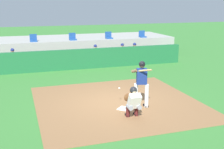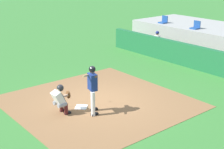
{
  "view_description": "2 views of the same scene",
  "coord_description": "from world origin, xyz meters",
  "px_view_note": "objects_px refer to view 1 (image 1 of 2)",
  "views": [
    {
      "loc": [
        -3.71,
        -10.62,
        3.95
      ],
      "look_at": [
        0.0,
        0.7,
        1.0
      ],
      "focal_mm": 47.25,
      "sensor_mm": 36.0,
      "label": 1
    },
    {
      "loc": [
        9.63,
        -7.19,
        5.18
      ],
      "look_at": [
        0.0,
        0.7,
        1.0
      ],
      "focal_mm": 53.33,
      "sensor_mm": 36.0,
      "label": 2
    }
  ],
  "objects_px": {
    "stadium_seat_1": "(33,39)",
    "stadium_seat_4": "(142,35)",
    "dugout_player_1": "(96,54)",
    "batter_at_plate": "(141,81)",
    "stadium_seat_2": "(73,38)",
    "home_plate": "(124,109)",
    "dugout_player_0": "(13,59)",
    "catcher_crouched": "(133,101)",
    "dugout_player_2": "(123,53)",
    "dugout_player_3": "(135,52)",
    "stadium_seat_3": "(109,37)"
  },
  "relations": [
    {
      "from": "stadium_seat_1",
      "to": "stadium_seat_4",
      "type": "relative_size",
      "value": 1.0
    },
    {
      "from": "dugout_player_1",
      "to": "stadium_seat_1",
      "type": "bearing_deg",
      "value": 151.15
    },
    {
      "from": "batter_at_plate",
      "to": "stadium_seat_2",
      "type": "xyz_separation_m",
      "value": [
        -0.69,
        10.14,
        0.5
      ]
    },
    {
      "from": "home_plate",
      "to": "dugout_player_0",
      "type": "xyz_separation_m",
      "value": [
        -3.94,
        8.14,
        0.65
      ]
    },
    {
      "from": "catcher_crouched",
      "to": "dugout_player_2",
      "type": "distance_m",
      "value": 9.46
    },
    {
      "from": "dugout_player_0",
      "to": "dugout_player_1",
      "type": "bearing_deg",
      "value": 0.0
    },
    {
      "from": "dugout_player_1",
      "to": "stadium_seat_4",
      "type": "xyz_separation_m",
      "value": [
        4.11,
        2.03,
        0.86
      ]
    },
    {
      "from": "home_plate",
      "to": "stadium_seat_1",
      "type": "xyz_separation_m",
      "value": [
        -2.6,
        10.18,
        1.51
      ]
    },
    {
      "from": "dugout_player_3",
      "to": "dugout_player_0",
      "type": "bearing_deg",
      "value": 180.0
    },
    {
      "from": "stadium_seat_3",
      "to": "home_plate",
      "type": "bearing_deg",
      "value": -104.33
    },
    {
      "from": "dugout_player_0",
      "to": "stadium_seat_2",
      "type": "relative_size",
      "value": 2.71
    },
    {
      "from": "catcher_crouched",
      "to": "dugout_player_3",
      "type": "xyz_separation_m",
      "value": [
        3.81,
        9.0,
        0.07
      ]
    },
    {
      "from": "dugout_player_1",
      "to": "stadium_seat_3",
      "type": "relative_size",
      "value": 2.71
    },
    {
      "from": "catcher_crouched",
      "to": "dugout_player_0",
      "type": "height_order",
      "value": "dugout_player_0"
    },
    {
      "from": "dugout_player_0",
      "to": "stadium_seat_4",
      "type": "bearing_deg",
      "value": 12.54
    },
    {
      "from": "stadium_seat_2",
      "to": "stadium_seat_3",
      "type": "xyz_separation_m",
      "value": [
        2.6,
        0.0,
        0.0
      ]
    },
    {
      "from": "dugout_player_1",
      "to": "stadium_seat_4",
      "type": "bearing_deg",
      "value": 26.36
    },
    {
      "from": "dugout_player_2",
      "to": "stadium_seat_4",
      "type": "bearing_deg",
      "value": 41.9
    },
    {
      "from": "dugout_player_2",
      "to": "stadium_seat_2",
      "type": "relative_size",
      "value": 2.71
    },
    {
      "from": "dugout_player_1",
      "to": "stadium_seat_2",
      "type": "bearing_deg",
      "value": 118.26
    },
    {
      "from": "dugout_player_3",
      "to": "stadium_seat_3",
      "type": "relative_size",
      "value": 2.71
    },
    {
      "from": "dugout_player_1",
      "to": "dugout_player_3",
      "type": "xyz_separation_m",
      "value": [
        2.71,
        0.0,
        0.0
      ]
    },
    {
      "from": "dugout_player_0",
      "to": "stadium_seat_1",
      "type": "relative_size",
      "value": 2.71
    },
    {
      "from": "dugout_player_1",
      "to": "dugout_player_2",
      "type": "xyz_separation_m",
      "value": [
        1.84,
        0.0,
        0.0
      ]
    },
    {
      "from": "stadium_seat_1",
      "to": "stadium_seat_2",
      "type": "height_order",
      "value": "same"
    },
    {
      "from": "home_plate",
      "to": "dugout_player_3",
      "type": "height_order",
      "value": "dugout_player_3"
    },
    {
      "from": "stadium_seat_2",
      "to": "stadium_seat_4",
      "type": "xyz_separation_m",
      "value": [
        5.2,
        0.0,
        0.0
      ]
    },
    {
      "from": "dugout_player_0",
      "to": "dugout_player_3",
      "type": "bearing_deg",
      "value": 0.0
    },
    {
      "from": "dugout_player_2",
      "to": "stadium_seat_2",
      "type": "bearing_deg",
      "value": 145.24
    },
    {
      "from": "home_plate",
      "to": "dugout_player_1",
      "type": "relative_size",
      "value": 0.34
    },
    {
      "from": "catcher_crouched",
      "to": "dugout_player_3",
      "type": "distance_m",
      "value": 9.77
    },
    {
      "from": "dugout_player_0",
      "to": "catcher_crouched",
      "type": "bearing_deg",
      "value": -66.34
    },
    {
      "from": "stadium_seat_2",
      "to": "dugout_player_3",
      "type": "bearing_deg",
      "value": -28.15
    },
    {
      "from": "dugout_player_0",
      "to": "batter_at_plate",
      "type": "bearing_deg",
      "value": -60.23
    },
    {
      "from": "dugout_player_3",
      "to": "stadium_seat_1",
      "type": "bearing_deg",
      "value": 162.37
    },
    {
      "from": "batter_at_plate",
      "to": "stadium_seat_2",
      "type": "relative_size",
      "value": 3.76
    },
    {
      "from": "dugout_player_3",
      "to": "stadium_seat_3",
      "type": "bearing_deg",
      "value": 120.58
    },
    {
      "from": "stadium_seat_2",
      "to": "stadium_seat_3",
      "type": "distance_m",
      "value": 2.6
    },
    {
      "from": "stadium_seat_2",
      "to": "stadium_seat_1",
      "type": "bearing_deg",
      "value": 180.0
    },
    {
      "from": "stadium_seat_1",
      "to": "stadium_seat_2",
      "type": "relative_size",
      "value": 1.0
    },
    {
      "from": "batter_at_plate",
      "to": "dugout_player_1",
      "type": "height_order",
      "value": "batter_at_plate"
    },
    {
      "from": "dugout_player_1",
      "to": "dugout_player_2",
      "type": "bearing_deg",
      "value": 0.0
    },
    {
      "from": "stadium_seat_1",
      "to": "catcher_crouched",
      "type": "bearing_deg",
      "value": -76.75
    },
    {
      "from": "dugout_player_0",
      "to": "dugout_player_3",
      "type": "height_order",
      "value": "same"
    },
    {
      "from": "dugout_player_0",
      "to": "stadium_seat_3",
      "type": "xyz_separation_m",
      "value": [
        6.54,
        2.03,
        0.86
      ]
    },
    {
      "from": "dugout_player_3",
      "to": "stadium_seat_2",
      "type": "distance_m",
      "value": 4.4
    },
    {
      "from": "dugout_player_0",
      "to": "dugout_player_3",
      "type": "distance_m",
      "value": 7.75
    },
    {
      "from": "dugout_player_3",
      "to": "stadium_seat_4",
      "type": "distance_m",
      "value": 2.61
    },
    {
      "from": "catcher_crouched",
      "to": "stadium_seat_3",
      "type": "distance_m",
      "value": 11.37
    },
    {
      "from": "dugout_player_2",
      "to": "catcher_crouched",
      "type": "bearing_deg",
      "value": -108.07
    }
  ]
}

